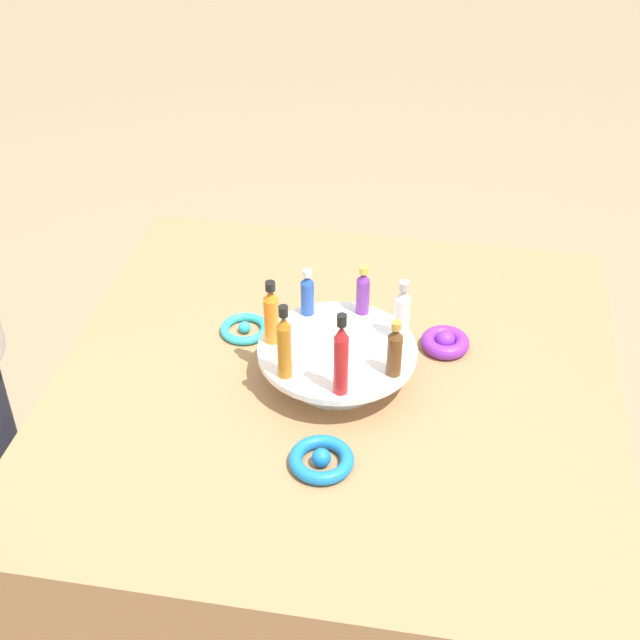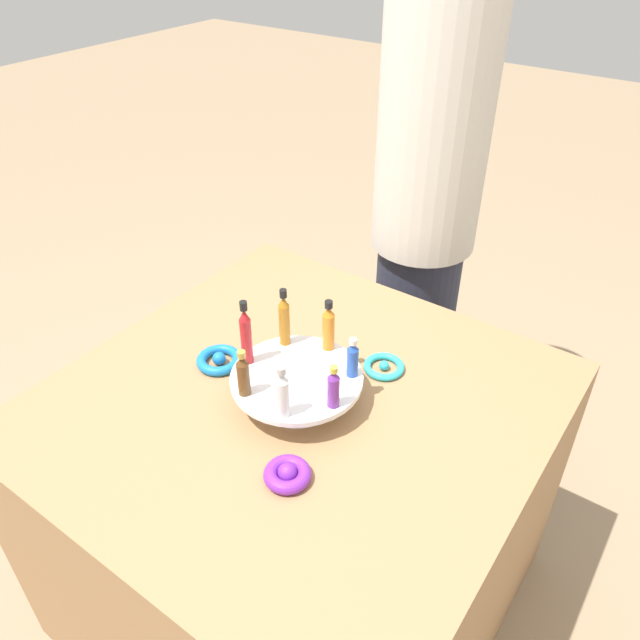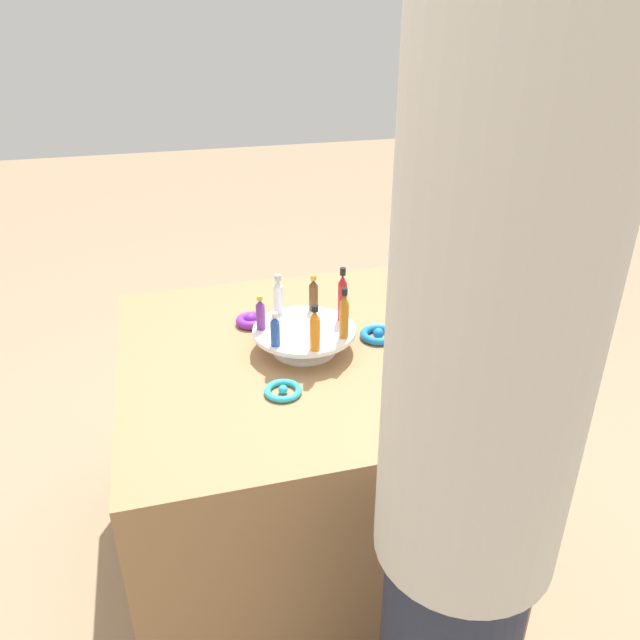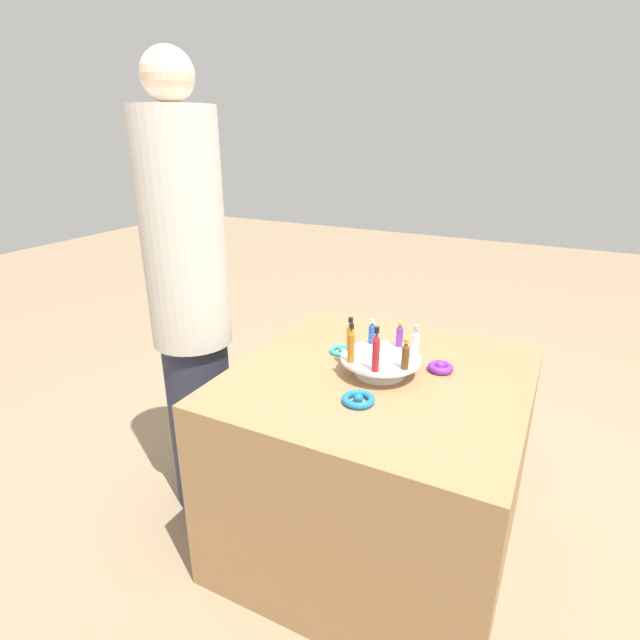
{
  "view_description": "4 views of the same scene",
  "coord_description": "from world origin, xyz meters",
  "views": [
    {
      "loc": [
        1.18,
        0.17,
        1.72
      ],
      "look_at": [
        0.0,
        -0.03,
        0.85
      ],
      "focal_mm": 50.0,
      "sensor_mm": 36.0,
      "label": 1
    },
    {
      "loc": [
        -0.6,
        0.76,
        1.62
      ],
      "look_at": [
        0.01,
        -0.1,
        0.86
      ],
      "focal_mm": 35.0,
      "sensor_mm": 36.0,
      "label": 2
    },
    {
      "loc": [
        -0.34,
        -1.41,
        1.57
      ],
      "look_at": [
        0.01,
        -0.11,
        0.87
      ],
      "focal_mm": 35.0,
      "sensor_mm": 36.0,
      "label": 3
    },
    {
      "loc": [
        1.46,
        0.51,
        1.51
      ],
      "look_at": [
        0.03,
        -0.22,
        0.89
      ],
      "focal_mm": 28.0,
      "sensor_mm": 36.0,
      "label": 4
    }
  ],
  "objects": [
    {
      "name": "bottle_amber",
      "position": [
        0.09,
        -0.07,
        0.85
      ],
      "size": [
        0.02,
        0.02,
        0.14
      ],
      "color": "#AD6B19",
      "rests_on": "display_stand"
    },
    {
      "name": "bottle_clear",
      "position": [
        -0.05,
        0.1,
        0.84
      ],
      "size": [
        0.03,
        0.03,
        0.12
      ],
      "color": "silver",
      "rests_on": "display_stand"
    },
    {
      "name": "bottle_purple",
      "position": [
        -0.11,
        0.03,
        0.83
      ],
      "size": [
        0.02,
        0.02,
        0.1
      ],
      "color": "#702D93",
      "rests_on": "display_stand"
    },
    {
      "name": "bottle_blue",
      "position": [
        -0.09,
        -0.07,
        0.83
      ],
      "size": [
        0.02,
        0.02,
        0.09
      ],
      "color": "#234CAD",
      "rests_on": "display_stand"
    },
    {
      "name": "ribbon_bow_blue",
      "position": [
        0.21,
        0.01,
        0.73
      ],
      "size": [
        0.1,
        0.1,
        0.03
      ],
      "color": "blue",
      "rests_on": "party_table"
    },
    {
      "name": "bottle_red",
      "position": [
        0.11,
        0.02,
        0.86
      ],
      "size": [
        0.02,
        0.02,
        0.15
      ],
      "color": "#B21E23",
      "rests_on": "display_stand"
    },
    {
      "name": "bottle_brown",
      "position": [
        0.05,
        0.1,
        0.84
      ],
      "size": [
        0.03,
        0.03,
        0.1
      ],
      "color": "brown",
      "rests_on": "display_stand"
    },
    {
      "name": "bottle_orange",
      "position": [
        -0.0,
        -0.11,
        0.84
      ],
      "size": [
        0.03,
        0.03,
        0.12
      ],
      "color": "orange",
      "rests_on": "display_stand"
    },
    {
      "name": "ribbon_bow_teal",
      "position": [
        -0.1,
        -0.19,
        0.73
      ],
      "size": [
        0.09,
        0.09,
        0.02
      ],
      "color": "#2DB7CC",
      "rests_on": "party_table"
    },
    {
      "name": "party_table",
      "position": [
        0.0,
        0.0,
        0.36
      ],
      "size": [
        0.98,
        0.98,
        0.72
      ],
      "color": "#9E754C",
      "rests_on": "ground_plane"
    },
    {
      "name": "ribbon_bow_purple",
      "position": [
        -0.11,
        0.18,
        0.74
      ],
      "size": [
        0.09,
        0.09,
        0.04
      ],
      "color": "purple",
      "rests_on": "party_table"
    },
    {
      "name": "ground_plane",
      "position": [
        0.0,
        0.0,
        0.0
      ],
      "size": [
        12.0,
        12.0,
        0.0
      ],
      "primitive_type": "plane",
      "color": "#997F60"
    },
    {
      "name": "display_stand",
      "position": [
        0.0,
        0.0,
        0.77
      ],
      "size": [
        0.27,
        0.27,
        0.07
      ],
      "color": "white",
      "rests_on": "party_table"
    }
  ]
}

